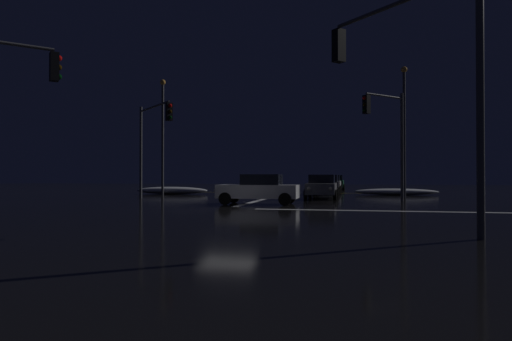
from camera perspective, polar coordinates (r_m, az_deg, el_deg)
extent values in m
cube|color=black|center=(20.69, -3.54, -4.94)|extent=(120.00, 120.00, 0.10)
cube|color=white|center=(28.52, 0.80, -3.67)|extent=(0.35, 13.78, 0.01)
cube|color=yellow|center=(39.95, 4.02, -2.81)|extent=(22.00, 0.15, 0.01)
cube|color=white|center=(20.11, 19.55, -4.87)|extent=(13.78, 0.40, 0.01)
ellipsoid|color=white|center=(37.55, -10.56, -2.49)|extent=(6.10, 1.50, 0.60)
ellipsoid|color=white|center=(36.78, 17.18, -2.58)|extent=(6.31, 1.50, 0.50)
cube|color=slate|center=(29.82, 8.28, -2.25)|extent=(1.80, 4.20, 0.70)
cube|color=black|center=(30.01, 8.30, -1.04)|extent=(1.60, 2.00, 0.55)
cylinder|color=black|center=(28.24, 9.90, -3.04)|extent=(0.22, 0.64, 0.64)
cylinder|color=black|center=(28.36, 6.26, -3.04)|extent=(0.22, 0.64, 0.64)
cylinder|color=black|center=(31.34, 10.10, -2.81)|extent=(0.22, 0.64, 0.64)
cylinder|color=black|center=(31.45, 6.82, -2.80)|extent=(0.22, 0.64, 0.64)
sphere|color=#F9EFC6|center=(27.67, 9.34, -2.26)|extent=(0.22, 0.22, 0.22)
sphere|color=#F9EFC6|center=(27.76, 6.66, -2.26)|extent=(0.22, 0.22, 0.22)
cube|color=black|center=(36.49, 8.92, -1.96)|extent=(1.80, 4.20, 0.70)
cube|color=black|center=(36.68, 8.93, -0.97)|extent=(1.60, 2.00, 0.55)
cylinder|color=black|center=(34.92, 10.26, -2.59)|extent=(0.22, 0.64, 0.64)
cylinder|color=black|center=(35.02, 7.31, -2.59)|extent=(0.22, 0.64, 0.64)
cylinder|color=black|center=(38.01, 10.40, -2.43)|extent=(0.22, 0.64, 0.64)
cylinder|color=black|center=(38.11, 7.69, -2.43)|extent=(0.22, 0.64, 0.64)
sphere|color=#F9EFC6|center=(34.34, 9.81, -1.95)|extent=(0.22, 0.22, 0.22)
sphere|color=#F9EFC6|center=(34.42, 7.65, -1.95)|extent=(0.22, 0.22, 0.22)
cube|color=#B7B7BC|center=(42.17, 9.35, -1.78)|extent=(1.80, 4.20, 0.70)
cube|color=black|center=(42.37, 9.36, -0.93)|extent=(1.60, 2.00, 0.55)
cylinder|color=black|center=(40.60, 10.52, -2.32)|extent=(0.22, 0.64, 0.64)
cylinder|color=black|center=(40.69, 7.98, -2.32)|extent=(0.22, 0.64, 0.64)
cylinder|color=black|center=(43.70, 10.62, -2.20)|extent=(0.22, 0.64, 0.64)
cylinder|color=black|center=(43.78, 8.26, -2.20)|extent=(0.22, 0.64, 0.64)
sphere|color=#F9EFC6|center=(40.03, 10.14, -1.77)|extent=(0.22, 0.22, 0.22)
sphere|color=#F9EFC6|center=(40.09, 8.28, -1.77)|extent=(0.22, 0.22, 0.22)
cube|color=#14512D|center=(48.86, 9.89, -1.63)|extent=(1.80, 4.20, 0.70)
cube|color=black|center=(49.06, 9.90, -0.90)|extent=(1.60, 2.00, 0.55)
cylinder|color=black|center=(47.30, 10.92, -2.09)|extent=(0.22, 0.64, 0.64)
cylinder|color=black|center=(47.36, 8.74, -2.09)|extent=(0.22, 0.64, 0.64)
cylinder|color=black|center=(50.40, 10.98, -2.00)|extent=(0.22, 0.64, 0.64)
cylinder|color=black|center=(50.46, 8.94, -2.00)|extent=(0.22, 0.64, 0.64)
sphere|color=#F9EFC6|center=(46.72, 10.60, -1.61)|extent=(0.22, 0.22, 0.22)
sphere|color=#F9EFC6|center=(46.77, 9.00, -1.61)|extent=(0.22, 0.22, 0.22)
cube|color=silver|center=(23.84, 0.27, -2.65)|extent=(4.20, 1.80, 0.70)
cube|color=black|center=(23.78, 0.74, -1.14)|extent=(2.00, 1.60, 0.55)
cylinder|color=black|center=(23.35, -3.92, -3.55)|extent=(0.64, 0.22, 0.64)
cylinder|color=black|center=(25.08, -2.79, -3.35)|extent=(0.64, 0.22, 0.64)
cylinder|color=black|center=(22.70, 3.65, -3.63)|extent=(0.64, 0.22, 0.64)
cylinder|color=black|center=(24.48, 4.26, -3.41)|extent=(0.64, 0.22, 0.64)
sphere|color=#F9EFC6|center=(23.73, -5.07, -2.53)|extent=(0.22, 0.22, 0.22)
sphere|color=#F9EFC6|center=(24.98, -4.20, -2.44)|extent=(0.22, 0.22, 0.22)
cube|color=black|center=(18.62, -24.04, 11.81)|extent=(0.46, 0.46, 1.05)
sphere|color=red|center=(18.72, -23.54, 12.82)|extent=(0.22, 0.22, 0.22)
sphere|color=black|center=(18.64, -23.54, 11.79)|extent=(0.22, 0.22, 0.22)
sphere|color=black|center=(18.57, -23.55, 10.75)|extent=(0.22, 0.22, 0.22)
cylinder|color=#4C4C51|center=(31.64, -14.28, 2.23)|extent=(0.18, 0.18, 6.16)
cylinder|color=#4C4C51|center=(29.59, -12.70, 7.84)|extent=(3.58, 3.58, 0.12)
cube|color=black|center=(27.22, -10.88, 7.25)|extent=(0.46, 0.46, 1.05)
sphere|color=red|center=(27.12, -10.75, 8.02)|extent=(0.22, 0.22, 0.22)
sphere|color=black|center=(27.07, -10.75, 7.30)|extent=(0.22, 0.22, 0.22)
sphere|color=black|center=(27.03, -10.75, 6.57)|extent=(0.22, 0.22, 0.22)
cylinder|color=#4C4C51|center=(11.94, 26.36, 8.13)|extent=(0.18, 0.18, 6.60)
cylinder|color=#4C4C51|center=(14.02, 17.43, 19.44)|extent=(3.43, 3.43, 0.12)
cube|color=black|center=(15.36, 10.37, 15.16)|extent=(0.46, 0.46, 1.05)
sphere|color=red|center=(15.57, 9.94, 16.26)|extent=(0.22, 0.22, 0.22)
sphere|color=black|center=(15.47, 9.94, 15.04)|extent=(0.22, 0.22, 0.22)
sphere|color=black|center=(15.38, 9.95, 13.80)|extent=(0.22, 0.22, 0.22)
cylinder|color=#4C4C51|center=(28.55, 17.87, 2.83)|extent=(0.18, 0.18, 6.44)
cylinder|color=#4C4C51|center=(27.73, 15.87, 9.00)|extent=(2.21, 2.21, 0.12)
cube|color=black|center=(26.53, 13.71, 8.07)|extent=(0.46, 0.46, 1.05)
sphere|color=red|center=(26.47, 13.47, 8.84)|extent=(0.22, 0.22, 0.22)
sphere|color=black|center=(26.42, 13.47, 8.10)|extent=(0.22, 0.22, 0.22)
sphere|color=black|center=(26.37, 13.48, 7.36)|extent=(0.22, 0.22, 0.22)
cylinder|color=#424247|center=(33.87, 18.14, 4.34)|extent=(0.20, 0.20, 8.86)
sphere|color=#F9AD47|center=(34.57, 18.11, 11.98)|extent=(0.44, 0.44, 0.44)
cylinder|color=#424247|center=(36.72, -11.66, 3.83)|extent=(0.20, 0.20, 8.74)
sphere|color=#F9AD47|center=(37.36, -11.64, 10.81)|extent=(0.44, 0.44, 0.44)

